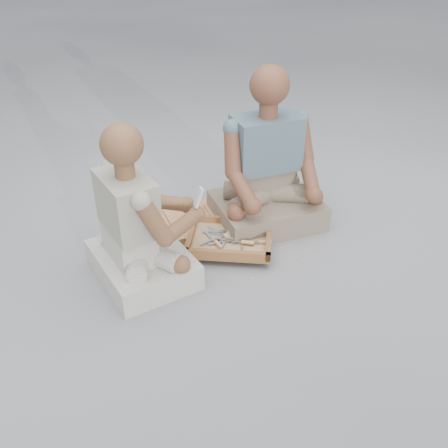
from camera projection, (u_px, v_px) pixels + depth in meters
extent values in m
plane|color=#97989C|center=(252.00, 284.00, 2.52)|extent=(60.00, 60.00, 0.00)
cube|color=#AD6B43|center=(185.00, 222.00, 2.98)|extent=(0.63, 0.46, 0.04)
cube|color=brown|center=(230.00, 241.00, 2.76)|extent=(0.55, 0.50, 0.01)
cube|color=brown|center=(232.00, 221.00, 2.89)|extent=(0.44, 0.18, 0.05)
cube|color=brown|center=(227.00, 255.00, 2.60)|extent=(0.44, 0.18, 0.05)
cube|color=brown|center=(269.00, 239.00, 2.73)|extent=(0.15, 0.35, 0.05)
cube|color=brown|center=(191.00, 235.00, 2.76)|extent=(0.15, 0.35, 0.05)
cube|color=tan|center=(230.00, 240.00, 2.76)|extent=(0.48, 0.43, 0.01)
cube|color=silver|center=(216.00, 231.00, 2.80)|extent=(0.15, 0.05, 0.00)
cylinder|color=tan|center=(236.00, 231.00, 2.80)|extent=(0.07, 0.04, 0.02)
cube|color=silver|center=(245.00, 242.00, 2.71)|extent=(0.15, 0.05, 0.00)
cylinder|color=tan|center=(265.00, 242.00, 2.71)|extent=(0.07, 0.04, 0.02)
cube|color=silver|center=(222.00, 242.00, 2.72)|extent=(0.15, 0.02, 0.00)
cylinder|color=tan|center=(241.00, 239.00, 2.74)|extent=(0.07, 0.03, 0.02)
cube|color=silver|center=(215.00, 233.00, 2.79)|extent=(0.14, 0.08, 0.00)
cylinder|color=tan|center=(234.00, 236.00, 2.77)|extent=(0.07, 0.05, 0.02)
cube|color=silver|center=(212.00, 240.00, 2.72)|extent=(0.15, 0.06, 0.00)
cylinder|color=tan|center=(229.00, 234.00, 2.77)|extent=(0.07, 0.04, 0.02)
cube|color=silver|center=(222.00, 246.00, 2.68)|extent=(0.08, 0.14, 0.00)
cylinder|color=tan|center=(227.00, 235.00, 2.77)|extent=(0.05, 0.07, 0.02)
cube|color=silver|center=(238.00, 231.00, 2.79)|extent=(0.12, 0.12, 0.00)
cylinder|color=tan|center=(248.00, 222.00, 2.87)|extent=(0.07, 0.06, 0.02)
cube|color=silver|center=(209.00, 235.00, 2.77)|extent=(0.05, 0.15, 0.00)
cylinder|color=tan|center=(219.00, 245.00, 2.69)|extent=(0.04, 0.07, 0.02)
cube|color=silver|center=(242.00, 243.00, 2.71)|extent=(0.06, 0.15, 0.00)
cylinder|color=tan|center=(243.00, 232.00, 2.81)|extent=(0.04, 0.07, 0.02)
cube|color=silver|center=(231.00, 236.00, 2.78)|extent=(0.11, 0.12, 0.00)
cylinder|color=tan|center=(239.00, 226.00, 2.86)|extent=(0.06, 0.07, 0.02)
cube|color=silver|center=(218.00, 231.00, 2.81)|extent=(0.09, 0.13, 0.00)
cylinder|color=tan|center=(232.00, 239.00, 2.75)|extent=(0.06, 0.07, 0.02)
cube|color=silver|center=(228.00, 240.00, 2.72)|extent=(0.14, 0.08, 0.00)
cylinder|color=tan|center=(248.00, 243.00, 2.70)|extent=(0.07, 0.05, 0.02)
cube|color=tan|center=(241.00, 209.00, 3.15)|extent=(0.02, 0.02, 0.00)
cube|color=tan|center=(252.00, 222.00, 3.02)|extent=(0.02, 0.02, 0.00)
cube|color=tan|center=(301.00, 261.00, 2.68)|extent=(0.02, 0.02, 0.00)
cube|color=tan|center=(177.00, 275.00, 2.58)|extent=(0.02, 0.02, 0.00)
cube|color=tan|center=(260.00, 242.00, 2.84)|extent=(0.02, 0.02, 0.00)
cube|color=tan|center=(246.00, 219.00, 3.05)|extent=(0.02, 0.02, 0.00)
cube|color=tan|center=(269.00, 219.00, 3.04)|extent=(0.02, 0.02, 0.00)
cube|color=tan|center=(251.00, 279.00, 2.55)|extent=(0.02, 0.02, 0.00)
cube|color=tan|center=(272.00, 243.00, 2.83)|extent=(0.02, 0.02, 0.00)
cube|color=tan|center=(273.00, 216.00, 3.08)|extent=(0.02, 0.02, 0.00)
cube|color=tan|center=(196.00, 222.00, 3.01)|extent=(0.02, 0.02, 0.00)
cube|color=tan|center=(281.00, 247.00, 2.79)|extent=(0.02, 0.02, 0.00)
cube|color=tan|center=(192.00, 225.00, 2.99)|extent=(0.02, 0.02, 0.00)
cube|color=tan|center=(171.00, 223.00, 3.01)|extent=(0.02, 0.02, 0.00)
cube|color=silver|center=(143.00, 264.00, 2.54)|extent=(0.57, 0.64, 0.14)
cube|color=silver|center=(130.00, 243.00, 2.44)|extent=(0.27, 0.34, 0.17)
cube|color=#A4A291|center=(127.00, 203.00, 2.33)|extent=(0.29, 0.38, 0.28)
sphere|color=brown|center=(122.00, 144.00, 2.17)|extent=(0.19, 0.19, 0.19)
sphere|color=brown|center=(187.00, 205.00, 2.59)|extent=(0.09, 0.09, 0.09)
sphere|color=brown|center=(197.00, 214.00, 2.51)|extent=(0.09, 0.09, 0.09)
cube|color=gray|center=(266.00, 211.00, 2.98)|extent=(0.65, 0.54, 0.15)
cube|color=gray|center=(263.00, 181.00, 2.94)|extent=(0.35, 0.24, 0.18)
cube|color=slate|center=(266.00, 143.00, 2.80)|extent=(0.39, 0.27, 0.31)
sphere|color=brown|center=(270.00, 85.00, 2.62)|extent=(0.22, 0.22, 0.22)
sphere|color=brown|center=(313.00, 194.00, 2.78)|extent=(0.10, 0.10, 0.10)
sphere|color=brown|center=(253.00, 206.00, 2.67)|extent=(0.10, 0.10, 0.10)
cube|color=silver|center=(198.00, 197.00, 2.46)|extent=(0.05, 0.04, 0.10)
cube|color=black|center=(198.00, 196.00, 2.46)|extent=(0.02, 0.03, 0.03)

